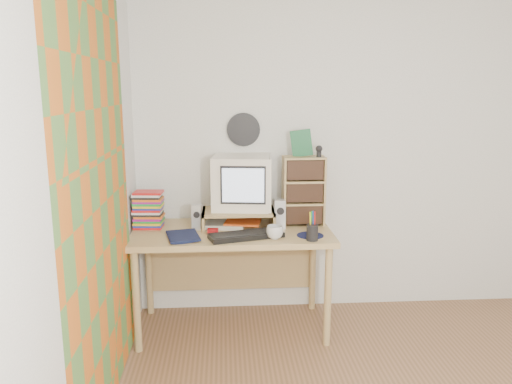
{
  "coord_description": "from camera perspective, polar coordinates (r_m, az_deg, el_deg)",
  "views": [
    {
      "loc": [
        -1.08,
        -2.02,
        1.74
      ],
      "look_at": [
        -0.86,
        1.33,
        1.03
      ],
      "focal_mm": 35.0,
      "sensor_mm": 36.0,
      "label": 1
    }
  ],
  "objects": [
    {
      "name": "diary",
      "position": [
        3.38,
        -10.04,
        -4.93
      ],
      "size": [
        0.28,
        0.23,
        0.05
      ],
      "primitive_type": "imported",
      "rotation": [
        0.0,
        0.0,
        0.22
      ],
      "color": "#0E1434",
      "rests_on": "desk"
    },
    {
      "name": "keyboard",
      "position": [
        3.36,
        -1.13,
        -4.98
      ],
      "size": [
        0.52,
        0.3,
        0.03
      ],
      "primitive_type": "cube",
      "rotation": [
        0.0,
        0.0,
        0.28
      ],
      "color": "black",
      "rests_on": "desk"
    },
    {
      "name": "curtain",
      "position": [
        2.65,
        -17.38,
        -1.59
      ],
      "size": [
        0.0,
        2.2,
        2.2
      ],
      "primitive_type": "plane",
      "rotation": [
        1.57,
        0.0,
        1.57
      ],
      "color": "#C6601B",
      "rests_on": "left_wall"
    },
    {
      "name": "left_wall",
      "position": [
        2.19,
        -21.45,
        -1.97
      ],
      "size": [
        0.0,
        3.5,
        3.5
      ],
      "primitive_type": "plane",
      "rotation": [
        1.57,
        0.0,
        1.57
      ],
      "color": "white",
      "rests_on": "floor"
    },
    {
      "name": "cd_rack",
      "position": [
        3.65,
        5.43,
        0.14
      ],
      "size": [
        0.3,
        0.16,
        0.5
      ],
      "primitive_type": "cube",
      "rotation": [
        0.0,
        0.0,
        0.01
      ],
      "color": "tan",
      "rests_on": "desk"
    },
    {
      "name": "red_box",
      "position": [
        3.46,
        -4.95,
        -4.5
      ],
      "size": [
        0.08,
        0.05,
        0.04
      ],
      "primitive_type": "cube",
      "rotation": [
        0.0,
        0.0,
        -0.09
      ],
      "color": "#A81115",
      "rests_on": "desk"
    },
    {
      "name": "mousepad",
      "position": [
        3.43,
        6.21,
        -4.95
      ],
      "size": [
        0.23,
        0.23,
        0.0
      ],
      "primitive_type": "cylinder",
      "rotation": [
        0.0,
        0.0,
        0.33
      ],
      "color": "#101238",
      "rests_on": "desk"
    },
    {
      "name": "crt_monitor",
      "position": [
        3.62,
        -1.59,
        1.07
      ],
      "size": [
        0.45,
        0.45,
        0.39
      ],
      "primitive_type": "cube",
      "rotation": [
        0.0,
        0.0,
        -0.12
      ],
      "color": "white",
      "rests_on": "monitor_riser"
    },
    {
      "name": "dvd_stack",
      "position": [
        3.65,
        -12.21,
        -1.85
      ],
      "size": [
        0.21,
        0.16,
        0.28
      ],
      "primitive_type": null,
      "rotation": [
        0.0,
        0.0,
        -0.08
      ],
      "color": "brown",
      "rests_on": "desk"
    },
    {
      "name": "back_wall",
      "position": [
        3.96,
        12.18,
        4.48
      ],
      "size": [
        3.5,
        0.0,
        3.5
      ],
      "primitive_type": "plane",
      "rotation": [
        1.57,
        0.0,
        0.0
      ],
      "color": "white",
      "rests_on": "floor"
    },
    {
      "name": "webcam",
      "position": [
        3.58,
        7.21,
        4.65
      ],
      "size": [
        0.06,
        0.06,
        0.08
      ],
      "primitive_type": null,
      "rotation": [
        0.0,
        0.0,
        0.13
      ],
      "color": "black",
      "rests_on": "cd_rack"
    },
    {
      "name": "speaker_right",
      "position": [
        3.57,
        2.73,
        -2.52
      ],
      "size": [
        0.08,
        0.08,
        0.21
      ],
      "primitive_type": "cube",
      "rotation": [
        0.0,
        0.0,
        -0.04
      ],
      "color": "silver",
      "rests_on": "desk"
    },
    {
      "name": "wall_disc",
      "position": [
        3.77,
        -1.45,
        7.14
      ],
      "size": [
        0.25,
        0.02,
        0.25
      ],
      "primitive_type": "cylinder",
      "rotation": [
        1.57,
        0.0,
        0.0
      ],
      "color": "black",
      "rests_on": "back_wall"
    },
    {
      "name": "desk",
      "position": [
        3.65,
        -2.77,
        -6.12
      ],
      "size": [
        1.4,
        0.7,
        0.75
      ],
      "color": "tan",
      "rests_on": "floor"
    },
    {
      "name": "mug",
      "position": [
        3.34,
        2.15,
        -4.63
      ],
      "size": [
        0.12,
        0.12,
        0.09
      ],
      "primitive_type": "imported",
      "rotation": [
        0.0,
        0.0,
        -0.1
      ],
      "color": "silver",
      "rests_on": "desk"
    },
    {
      "name": "game_box",
      "position": [
        3.61,
        5.22,
        5.59
      ],
      "size": [
        0.15,
        0.05,
        0.19
      ],
      "primitive_type": "cube",
      "rotation": [
        0.0,
        0.0,
        -0.14
      ],
      "color": "#1A5C34",
      "rests_on": "cd_rack"
    },
    {
      "name": "speaker_left",
      "position": [
        3.56,
        -6.77,
        -2.87
      ],
      "size": [
        0.08,
        0.08,
        0.18
      ],
      "primitive_type": "cube",
      "rotation": [
        0.0,
        0.0,
        -0.13
      ],
      "color": "silver",
      "rests_on": "desk"
    },
    {
      "name": "papers",
      "position": [
        3.64,
        -2.79,
        -3.64
      ],
      "size": [
        0.32,
        0.26,
        0.04
      ],
      "primitive_type": null,
      "rotation": [
        0.0,
        0.0,
        -0.18
      ],
      "color": "beige",
      "rests_on": "desk"
    },
    {
      "name": "pen_cup",
      "position": [
        3.31,
        6.46,
        -4.26
      ],
      "size": [
        0.09,
        0.09,
        0.15
      ],
      "primitive_type": null,
      "rotation": [
        0.0,
        0.0,
        0.15
      ],
      "color": "black",
      "rests_on": "desk"
    },
    {
      "name": "monitor_riser",
      "position": [
        3.62,
        -2.03,
        -2.48
      ],
      "size": [
        0.52,
        0.3,
        0.12
      ],
      "color": "tan",
      "rests_on": "desk"
    }
  ]
}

